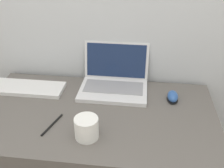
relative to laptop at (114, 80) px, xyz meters
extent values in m
cube|color=#5B5651|center=(-0.06, -0.23, -0.42)|extent=(1.12, 0.63, 0.74)
cube|color=silver|center=(0.00, -0.05, -0.04)|extent=(0.35, 0.23, 0.02)
cube|color=gray|center=(0.00, -0.03, -0.03)|extent=(0.30, 0.13, 0.00)
cube|color=silver|center=(0.00, 0.09, 0.07)|extent=(0.35, 0.05, 0.20)
cube|color=#19284C|center=(0.00, 0.09, 0.07)|extent=(0.32, 0.04, 0.18)
cylinder|color=white|center=(-0.06, -0.40, 0.00)|extent=(0.10, 0.10, 0.09)
cylinder|color=black|center=(-0.06, -0.40, 0.04)|extent=(0.08, 0.08, 0.01)
ellipsoid|color=black|center=(0.30, -0.08, -0.04)|extent=(0.06, 0.09, 0.01)
ellipsoid|color=#2D569E|center=(0.30, -0.08, -0.03)|extent=(0.05, 0.09, 0.04)
cube|color=silver|center=(-0.47, -0.08, -0.04)|extent=(0.41, 0.14, 0.02)
cylinder|color=black|center=(-0.23, -0.34, -0.04)|extent=(0.05, 0.15, 0.01)
camera|label=1|loc=(0.14, -1.19, 0.68)|focal=42.00mm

